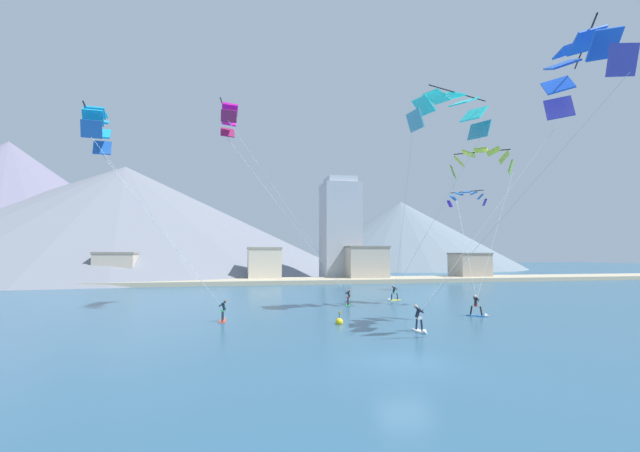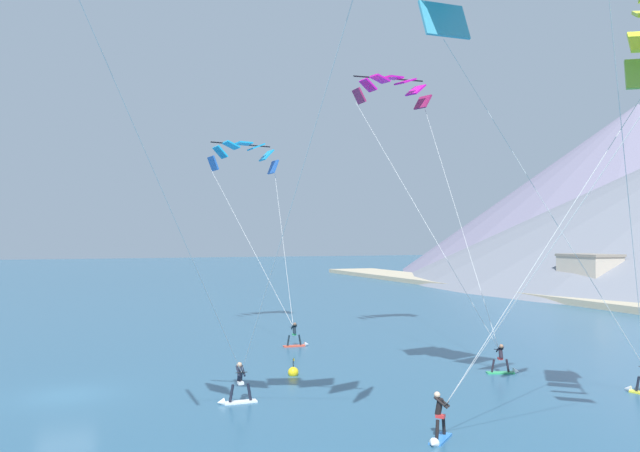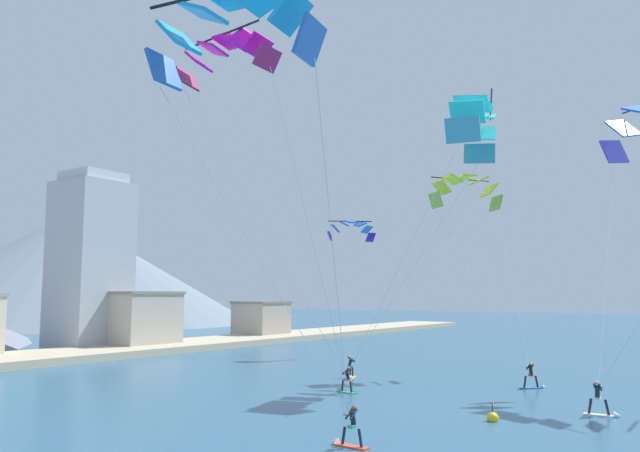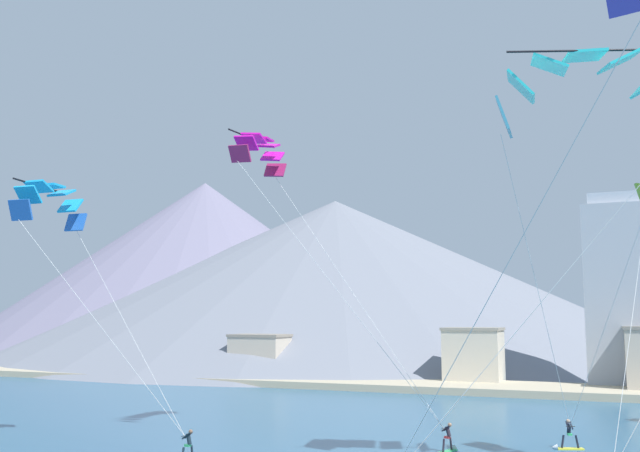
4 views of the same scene
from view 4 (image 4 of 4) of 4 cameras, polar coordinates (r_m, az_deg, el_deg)
kitesurfer_near_lead at (r=43.81m, az=19.06°, el=-15.90°), size 1.77×0.95×1.70m
kitesurfer_mid_center at (r=41.52m, az=10.34°, el=-16.72°), size 0.91×1.78×1.65m
kitesurfer_far_left at (r=39.00m, az=-10.33°, el=-17.31°), size 0.57×1.76×1.69m
parafoil_kite_near_lead at (r=35.78m, az=20.44°, el=10.68°), size 8.28×11.39×18.29m
parafoil_kite_mid_center at (r=45.57m, az=-4.74°, el=5.97°), size 12.21×5.94×17.47m
parafoil_kite_far_left at (r=43.04m, az=-20.74°, el=1.88°), size 9.50×5.74×13.52m
shoreline_strip at (r=74.22m, az=13.12°, el=-12.49°), size 180.00×10.00×0.70m
shore_building_quay_east at (r=84.92m, az=-4.85°, el=-10.40°), size 6.49×4.61×5.30m
shore_building_quay_west at (r=78.65m, az=12.20°, el=-10.19°), size 6.06×5.23×6.19m
highrise_tower at (r=79.56m, az=22.96°, el=-4.98°), size 7.00×7.00×19.87m
mountain_peak_west_ridge at (r=153.71m, az=-9.30°, el=-3.19°), size 100.55×100.55×36.01m
mountain_peak_central_summit at (r=139.18m, az=1.24°, el=-4.10°), size 127.93×127.93×30.04m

